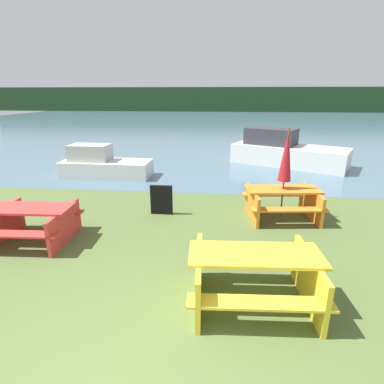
% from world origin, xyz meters
% --- Properties ---
extents(water, '(60.00, 50.00, 0.00)m').
position_xyz_m(water, '(0.00, 31.86, -0.00)').
color(water, slate).
rests_on(water, ground_plane).
extents(far_treeline, '(80.00, 1.60, 4.00)m').
position_xyz_m(far_treeline, '(0.00, 51.86, 2.00)').
color(far_treeline, '#1E3D1E').
rests_on(far_treeline, water).
extents(picnic_table_yellow, '(1.91, 1.48, 0.80)m').
position_xyz_m(picnic_table_yellow, '(1.61, 1.94, 0.48)').
color(picnic_table_yellow, yellow).
rests_on(picnic_table_yellow, ground_plane).
extents(picnic_table_red, '(1.66, 1.46, 0.74)m').
position_xyz_m(picnic_table_red, '(-2.68, 3.45, 0.44)').
color(picnic_table_red, red).
rests_on(picnic_table_red, ground_plane).
extents(picnic_table_orange, '(1.86, 1.56, 0.74)m').
position_xyz_m(picnic_table_orange, '(2.60, 5.21, 0.45)').
color(picnic_table_orange, orange).
rests_on(picnic_table_orange, ground_plane).
extents(umbrella_crimson, '(0.31, 0.31, 2.17)m').
position_xyz_m(umbrella_crimson, '(2.60, 5.21, 1.54)').
color(umbrella_crimson, brown).
rests_on(umbrella_crimson, ground_plane).
extents(boat, '(3.24, 1.26, 1.16)m').
position_xyz_m(boat, '(-3.20, 8.53, 0.43)').
color(boat, silver).
rests_on(boat, water).
extents(boat_second, '(4.93, 3.71, 1.50)m').
position_xyz_m(boat_second, '(3.81, 11.21, 0.56)').
color(boat_second, silver).
rests_on(boat_second, water).
extents(signboard, '(0.55, 0.08, 0.75)m').
position_xyz_m(signboard, '(-0.36, 5.13, 0.38)').
color(signboard, black).
rests_on(signboard, ground_plane).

